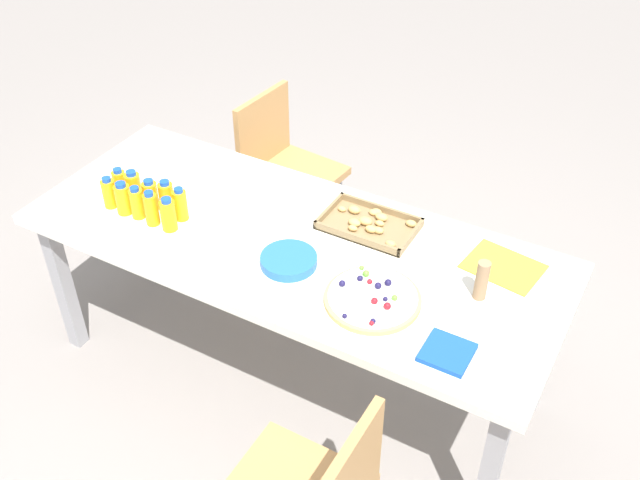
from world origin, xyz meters
TOP-DOWN VIEW (x-y plane):
  - ground_plane at (0.00, 0.00)m, footprint 12.00×12.00m
  - party_table at (0.00, 0.00)m, footprint 2.04×0.82m
  - chair_far_left at (-0.50, 0.74)m, footprint 0.44×0.44m
  - juice_bottle_0 at (-0.73, -0.17)m, footprint 0.05×0.05m
  - juice_bottle_1 at (-0.65, -0.17)m, footprint 0.06×0.06m
  - juice_bottle_2 at (-0.59, -0.17)m, footprint 0.05×0.05m
  - juice_bottle_3 at (-0.51, -0.18)m, footprint 0.05×0.05m
  - juice_bottle_4 at (-0.43, -0.17)m, footprint 0.06×0.06m
  - juice_bottle_5 at (-0.73, -0.10)m, footprint 0.05×0.05m
  - juice_bottle_6 at (-0.66, -0.10)m, footprint 0.06×0.06m
  - juice_bottle_7 at (-0.58, -0.10)m, footprint 0.06×0.06m
  - juice_bottle_8 at (-0.50, -0.09)m, footprint 0.06×0.06m
  - juice_bottle_9 at (-0.43, -0.10)m, footprint 0.05×0.05m
  - fruit_pizza at (0.41, -0.16)m, footprint 0.33×0.33m
  - snack_tray at (0.22, 0.21)m, footprint 0.36×0.23m
  - plate_stack at (0.07, -0.13)m, footprint 0.20×0.20m
  - napkin_stack at (0.72, -0.26)m, footprint 0.15×0.15m
  - cardboard_tube at (0.72, 0.04)m, footprint 0.04×0.04m
  - paper_folder at (0.74, 0.23)m, footprint 0.29×0.23m

SIDE VIEW (x-z plane):
  - ground_plane at x=0.00m, z-range 0.00..0.00m
  - chair_far_left at x=-0.50m, z-range 0.09..0.92m
  - party_table at x=0.00m, z-range 0.30..1.03m
  - paper_folder at x=0.74m, z-range 0.73..0.74m
  - napkin_stack at x=0.72m, z-range 0.73..0.75m
  - fruit_pizza at x=0.41m, z-range 0.72..0.77m
  - snack_tray at x=0.22m, z-range 0.72..0.76m
  - plate_stack at x=0.07m, z-range 0.73..0.77m
  - juice_bottle_0 at x=-0.73m, z-range 0.73..0.86m
  - juice_bottle_7 at x=-0.58m, z-range 0.73..0.86m
  - juice_bottle_5 at x=-0.73m, z-range 0.73..0.86m
  - juice_bottle_1 at x=-0.65m, z-range 0.73..0.86m
  - juice_bottle_2 at x=-0.59m, z-range 0.73..0.86m
  - juice_bottle_9 at x=-0.43m, z-range 0.73..0.87m
  - juice_bottle_4 at x=-0.43m, z-range 0.73..0.87m
  - juice_bottle_6 at x=-0.66m, z-range 0.73..0.87m
  - juice_bottle_3 at x=-0.51m, z-range 0.73..0.87m
  - juice_bottle_8 at x=-0.50m, z-range 0.73..0.87m
  - cardboard_tube at x=0.72m, z-range 0.73..0.88m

